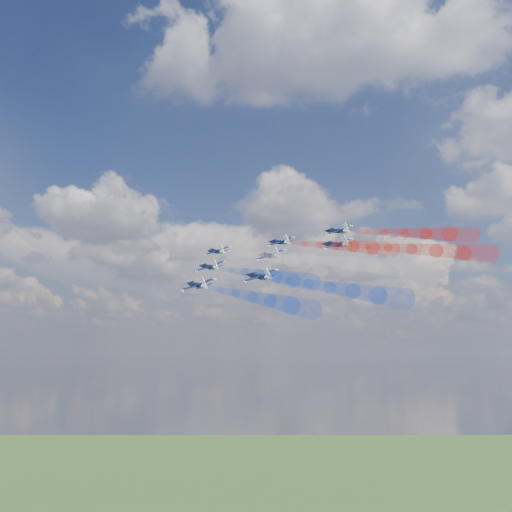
% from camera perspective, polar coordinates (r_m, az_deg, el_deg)
% --- Properties ---
extents(jet_lead, '(13.77, 13.54, 7.63)m').
position_cam_1_polar(jet_lead, '(169.51, -3.71, 0.43)').
color(jet_lead, black).
extents(trail_lead, '(30.72, 29.07, 11.60)m').
position_cam_1_polar(trail_lead, '(148.77, 0.55, 0.01)').
color(trail_lead, white).
extents(jet_inner_left, '(13.77, 13.54, 7.63)m').
position_cam_1_polar(jet_inner_left, '(152.03, -4.36, -1.02)').
color(jet_inner_left, black).
extents(trail_inner_left, '(30.72, 29.07, 11.60)m').
position_cam_1_polar(trail_inner_left, '(131.24, 0.36, -1.71)').
color(trail_inner_left, blue).
extents(jet_inner_right, '(13.77, 13.54, 7.63)m').
position_cam_1_polar(jet_inner_right, '(163.84, 2.18, 1.28)').
color(jet_inner_right, black).
extents(trail_inner_right, '(30.72, 29.07, 11.60)m').
position_cam_1_polar(trail_inner_right, '(144.52, 7.41, 0.97)').
color(trail_inner_right, red).
extents(jet_outer_left, '(13.77, 13.54, 7.63)m').
position_cam_1_polar(jet_outer_left, '(136.26, -5.49, -2.71)').
color(jet_outer_left, black).
extents(trail_outer_left, '(30.72, 29.07, 11.60)m').
position_cam_1_polar(trail_outer_left, '(115.36, -0.31, -3.81)').
color(trail_outer_left, blue).
extents(jet_center_third, '(13.77, 13.54, 7.63)m').
position_cam_1_polar(jet_center_third, '(146.86, 1.22, 0.04)').
color(jet_center_third, black).
extents(trail_center_third, '(30.72, 29.07, 11.60)m').
position_cam_1_polar(trail_center_third, '(127.39, 6.99, -0.50)').
color(trail_center_third, white).
extents(jet_outer_right, '(13.77, 13.54, 7.63)m').
position_cam_1_polar(jet_outer_right, '(159.58, 7.53, 2.31)').
color(jet_outer_right, black).
extents(trail_outer_right, '(30.72, 29.07, 11.60)m').
position_cam_1_polar(trail_outer_right, '(141.75, 13.59, 2.11)').
color(trail_outer_right, red).
extents(jet_rear_left, '(13.77, 13.54, 7.63)m').
position_cam_1_polar(jet_rear_left, '(129.92, 0.28, -1.91)').
color(jet_rear_left, black).
extents(trail_rear_left, '(30.72, 29.07, 11.60)m').
position_cam_1_polar(trail_rear_left, '(110.37, 6.78, -2.88)').
color(trail_rear_left, blue).
extents(jet_rear_right, '(13.77, 13.54, 7.63)m').
position_cam_1_polar(jet_rear_right, '(143.93, 7.39, 1.06)').
color(jet_rear_right, black).
extents(trail_rear_right, '(30.72, 29.07, 11.60)m').
position_cam_1_polar(trail_rear_right, '(126.18, 14.18, 0.65)').
color(trail_rear_right, red).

